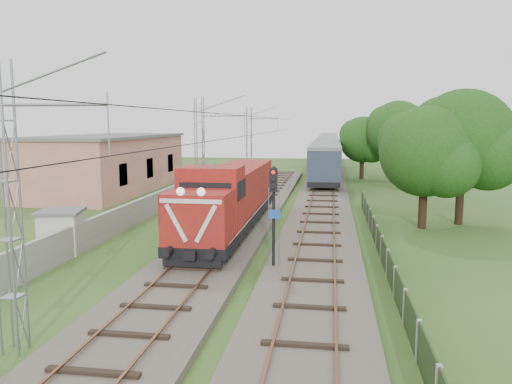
% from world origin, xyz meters
% --- Properties ---
extents(ground, '(140.00, 140.00, 0.00)m').
position_xyz_m(ground, '(0.00, 0.00, 0.00)').
color(ground, '#294C1C').
rests_on(ground, ground).
extents(track_main, '(4.20, 70.00, 0.45)m').
position_xyz_m(track_main, '(0.00, 7.00, 0.18)').
color(track_main, '#6B6054').
rests_on(track_main, ground).
extents(track_side, '(4.20, 80.00, 0.45)m').
position_xyz_m(track_side, '(5.00, 20.00, 0.18)').
color(track_side, '#6B6054').
rests_on(track_side, ground).
extents(catenary, '(3.31, 70.00, 8.00)m').
position_xyz_m(catenary, '(-2.95, 12.00, 4.05)').
color(catenary, gray).
rests_on(catenary, ground).
extents(boundary_wall, '(0.25, 40.00, 1.50)m').
position_xyz_m(boundary_wall, '(-6.50, 12.00, 0.75)').
color(boundary_wall, '#9E9E99').
rests_on(boundary_wall, ground).
extents(station_building, '(8.40, 20.40, 5.22)m').
position_xyz_m(station_building, '(-15.00, 24.00, 2.63)').
color(station_building, tan).
rests_on(station_building, ground).
extents(fence, '(0.12, 32.00, 1.20)m').
position_xyz_m(fence, '(8.00, 3.00, 0.60)').
color(fence, black).
rests_on(fence, ground).
extents(locomotive, '(2.88, 16.46, 4.18)m').
position_xyz_m(locomotive, '(0.00, 7.35, 2.17)').
color(locomotive, black).
rests_on(locomotive, ground).
extents(coach_rake, '(3.08, 68.61, 3.56)m').
position_xyz_m(coach_rake, '(5.00, 58.26, 2.55)').
color(coach_rake, black).
rests_on(coach_rake, ground).
extents(signal_post, '(0.50, 0.39, 4.55)m').
position_xyz_m(signal_post, '(3.26, 0.41, 3.13)').
color(signal_post, black).
rests_on(signal_post, ground).
extents(relay_hut, '(2.49, 2.49, 2.13)m').
position_xyz_m(relay_hut, '(-7.40, 2.15, 1.08)').
color(relay_hut, beige).
rests_on(relay_hut, ground).
extents(tree_a, '(5.68, 5.41, 7.36)m').
position_xyz_m(tree_a, '(11.20, 10.80, 4.59)').
color(tree_a, '#311E14').
rests_on(tree_a, ground).
extents(tree_b, '(6.50, 6.19, 8.43)m').
position_xyz_m(tree_b, '(13.71, 12.38, 5.26)').
color(tree_b, '#311E14').
rests_on(tree_b, ground).
extents(tree_c, '(5.46, 5.20, 7.08)m').
position_xyz_m(tree_c, '(9.14, 37.64, 4.42)').
color(tree_c, '#311E14').
rests_on(tree_c, ground).
extents(tree_d, '(6.70, 6.38, 8.69)m').
position_xyz_m(tree_d, '(12.64, 34.79, 5.42)').
color(tree_d, '#311E14').
rests_on(tree_d, ground).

